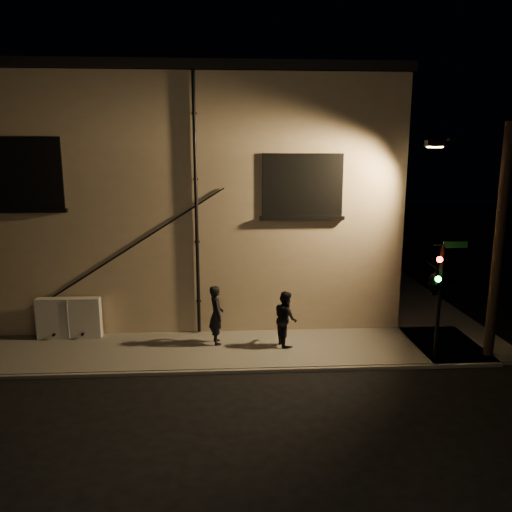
{
  "coord_description": "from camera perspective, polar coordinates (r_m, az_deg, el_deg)",
  "views": [
    {
      "loc": [
        -0.85,
        -12.99,
        5.98
      ],
      "look_at": [
        0.04,
        1.8,
        2.94
      ],
      "focal_mm": 35.0,
      "sensor_mm": 36.0,
      "label": 1
    }
  ],
  "objects": [
    {
      "name": "ground",
      "position": [
        14.33,
        0.3,
        -13.07
      ],
      "size": [
        90.0,
        90.0,
        0.0
      ],
      "primitive_type": "plane",
      "color": "black"
    },
    {
      "name": "sidewalk",
      "position": [
        18.48,
        3.22,
        -7.1
      ],
      "size": [
        21.0,
        16.0,
        0.12
      ],
      "color": "#65615B",
      "rests_on": "ground"
    },
    {
      "name": "building",
      "position": [
        22.15,
        -9.07,
        7.38
      ],
      "size": [
        16.2,
        12.23,
        8.8
      ],
      "color": "#C6AD8E",
      "rests_on": "ground"
    },
    {
      "name": "utility_cabinet",
      "position": [
        17.3,
        -20.57,
        -6.64
      ],
      "size": [
        2.02,
        0.34,
        1.33
      ],
      "primitive_type": "cube",
      "color": "silver",
      "rests_on": "sidewalk"
    },
    {
      "name": "pedestrian_a",
      "position": [
        15.72,
        -4.56,
        -6.71
      ],
      "size": [
        0.57,
        0.75,
        1.86
      ],
      "primitive_type": "imported",
      "rotation": [
        0.0,
        0.0,
        1.77
      ],
      "color": "black",
      "rests_on": "sidewalk"
    },
    {
      "name": "pedestrian_b",
      "position": [
        15.59,
        3.4,
        -7.12
      ],
      "size": [
        0.83,
        0.96,
        1.72
      ],
      "primitive_type": "imported",
      "rotation": [
        0.0,
        0.0,
        1.8
      ],
      "color": "black",
      "rests_on": "sidewalk"
    },
    {
      "name": "traffic_signal",
      "position": [
        14.88,
        19.78,
        -2.83
      ],
      "size": [
        1.2,
        2.02,
        3.46
      ],
      "color": "black",
      "rests_on": "sidewalk"
    },
    {
      "name": "streetlamp_pole",
      "position": [
        15.78,
        25.59,
        2.01
      ],
      "size": [
        2.02,
        1.38,
        6.85
      ],
      "color": "black",
      "rests_on": "ground"
    }
  ]
}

